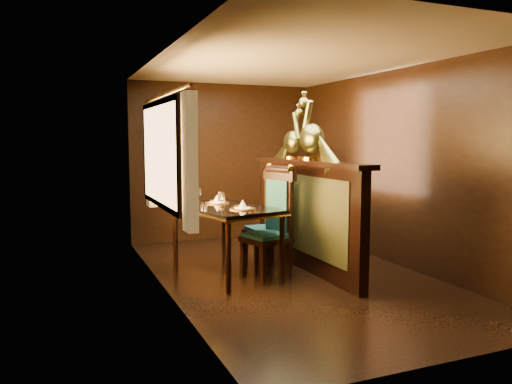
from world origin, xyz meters
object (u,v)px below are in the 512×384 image
dining_table (225,213)px  peacock_left (312,125)px  chair_right (273,214)px  peacock_right (293,132)px  chair_left (274,218)px

dining_table → peacock_left: size_ratio=1.84×
chair_right → peacock_right: size_ratio=1.84×
chair_left → peacock_right: (0.50, 0.53, 1.02)m
chair_left → peacock_right: size_ratio=1.90×
chair_left → peacock_right: 1.25m
chair_left → peacock_left: 1.20m
chair_left → chair_right: 0.49m
dining_table → chair_left: bearing=-34.0°
dining_table → peacock_right: 1.45m
chair_left → chair_right: bearing=52.2°
dining_table → chair_left: 0.58m
dining_table → peacock_left: peacock_left is taller
dining_table → peacock_left: 1.47m
chair_left → dining_table: bearing=143.2°
chair_left → peacock_left: size_ratio=1.57×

